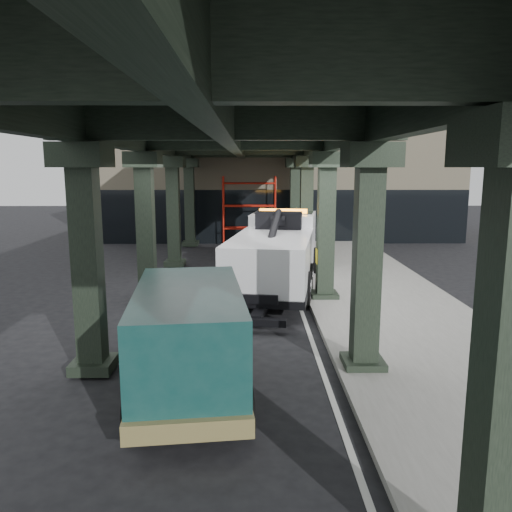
{
  "coord_description": "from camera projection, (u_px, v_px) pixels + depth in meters",
  "views": [
    {
      "loc": [
        0.11,
        -14.52,
        4.5
      ],
      "look_at": [
        0.26,
        1.21,
        1.7
      ],
      "focal_mm": 35.0,
      "sensor_mm": 36.0,
      "label": 1
    }
  ],
  "objects": [
    {
      "name": "sidewalk",
      "position": [
        379.0,
        298.0,
        17.08
      ],
      "size": [
        5.0,
        40.0,
        0.15
      ],
      "primitive_type": "cube",
      "color": "gray",
      "rests_on": "ground"
    },
    {
      "name": "towed_van",
      "position": [
        189.0,
        335.0,
        9.98
      ],
      "size": [
        2.69,
        5.64,
        2.21
      ],
      "rotation": [
        0.0,
        0.0,
        0.11
      ],
      "color": "#113D3B",
      "rests_on": "ground"
    },
    {
      "name": "tow_truck",
      "position": [
        278.0,
        250.0,
        18.65
      ],
      "size": [
        3.88,
        9.35,
        2.98
      ],
      "rotation": [
        0.0,
        0.0,
        -0.17
      ],
      "color": "black",
      "rests_on": "ground"
    },
    {
      "name": "scaffolding",
      "position": [
        249.0,
        209.0,
        29.13
      ],
      "size": [
        3.08,
        0.88,
        4.0
      ],
      "color": "red",
      "rests_on": "ground"
    },
    {
      "name": "viaduct",
      "position": [
        235.0,
        137.0,
        16.09
      ],
      "size": [
        7.4,
        32.0,
        6.4
      ],
      "color": "black",
      "rests_on": "ground"
    },
    {
      "name": "lane_stripe",
      "position": [
        298.0,
        301.0,
        17.06
      ],
      "size": [
        0.12,
        38.0,
        0.01
      ],
      "primitive_type": "cube",
      "color": "silver",
      "rests_on": "ground"
    },
    {
      "name": "ground",
      "position": [
        248.0,
        318.0,
        15.08
      ],
      "size": [
        90.0,
        90.0,
        0.0
      ],
      "primitive_type": "plane",
      "color": "black",
      "rests_on": "ground"
    },
    {
      "name": "building",
      "position": [
        279.0,
        175.0,
        34.09
      ],
      "size": [
        22.0,
        10.0,
        8.0
      ],
      "primitive_type": "cube",
      "color": "#C6B793",
      "rests_on": "ground"
    }
  ]
}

